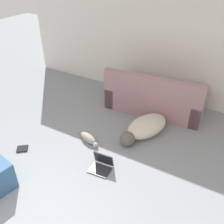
{
  "coord_description": "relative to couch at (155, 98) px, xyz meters",
  "views": [
    {
      "loc": [
        1.85,
        -0.71,
        2.89
      ],
      "look_at": [
        0.13,
        2.28,
        0.7
      ],
      "focal_mm": 40.0,
      "sensor_mm": 36.0,
      "label": 1
    }
  ],
  "objects": [
    {
      "name": "wall_back",
      "position": [
        -0.32,
        0.68,
        1.04
      ],
      "size": [
        6.82,
        0.06,
        2.66
      ],
      "color": "silver",
      "rests_on": "ground_plane"
    },
    {
      "name": "couch",
      "position": [
        0.0,
        0.0,
        0.0
      ],
      "size": [
        2.07,
        0.99,
        0.91
      ],
      "rotation": [
        0.0,
        0.0,
        3.22
      ],
      "color": "#A3757A",
      "rests_on": "ground_plane"
    },
    {
      "name": "cat",
      "position": [
        -0.62,
        -1.6,
        -0.23
      ],
      "size": [
        0.56,
        0.29,
        0.14
      ],
      "rotation": [
        0.0,
        0.0,
        5.93
      ],
      "color": "gray",
      "rests_on": "ground_plane"
    },
    {
      "name": "laptop_open",
      "position": [
        -0.06,
        -2.04,
        -0.21
      ],
      "size": [
        0.36,
        0.32,
        0.25
      ],
      "rotation": [
        0.0,
        0.0,
        0.09
      ],
      "color": "#2D2D33",
      "rests_on": "ground_plane"
    },
    {
      "name": "dog",
      "position": [
        0.18,
        -0.89,
        -0.14
      ],
      "size": [
        0.77,
        1.35,
        0.32
      ],
      "rotation": [
        0.0,
        0.0,
        4.41
      ],
      "color": "beige",
      "rests_on": "ground_plane"
    },
    {
      "name": "book_black",
      "position": [
        -1.5,
        -2.36,
        -0.28
      ],
      "size": [
        0.25,
        0.25,
        0.02
      ],
      "rotation": [
        0.0,
        0.0,
        0.69
      ],
      "color": "black",
      "rests_on": "ground_plane"
    }
  ]
}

